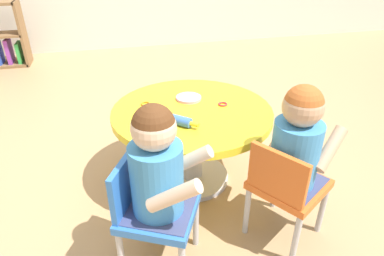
{
  "coord_description": "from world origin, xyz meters",
  "views": [
    {
      "loc": [
        -0.4,
        -1.61,
        1.3
      ],
      "look_at": [
        0.0,
        0.0,
        0.36
      ],
      "focal_mm": 31.73,
      "sensor_mm": 36.0,
      "label": 1
    }
  ],
  "objects": [
    {
      "name": "child_chair_right",
      "position": [
        0.31,
        -0.54,
        0.31
      ],
      "size": [
        0.41,
        0.41,
        0.54
      ],
      "color": "#B7B7BC",
      "rests_on": "ground"
    },
    {
      "name": "playdough_blob_0",
      "position": [
        0.01,
        0.13,
        0.48
      ],
      "size": [
        0.15,
        0.15,
        0.02
      ],
      "primitive_type": "cylinder",
      "color": "pink",
      "rests_on": "craft_table"
    },
    {
      "name": "cookie_cutter_0",
      "position": [
        -0.18,
        -0.05,
        0.48
      ],
      "size": [
        0.06,
        0.06,
        0.01
      ],
      "primitive_type": "torus",
      "color": "red",
      "rests_on": "craft_table"
    },
    {
      "name": "cookie_cutter_2",
      "position": [
        0.18,
        0.01,
        0.48
      ],
      "size": [
        0.05,
        0.05,
        0.01
      ],
      "primitive_type": "torus",
      "color": "red",
      "rests_on": "craft_table"
    },
    {
      "name": "craft_scissors",
      "position": [
        -0.24,
        -0.01,
        0.48
      ],
      "size": [
        0.09,
        0.14,
        0.01
      ],
      "color": "silver",
      "rests_on": "craft_table"
    },
    {
      "name": "cookie_cutter_1",
      "position": [
        -0.24,
        0.12,
        0.48
      ],
      "size": [
        0.05,
        0.05,
        0.01
      ],
      "primitive_type": "torus",
      "color": "orange",
      "rests_on": "craft_table"
    },
    {
      "name": "seated_child_left",
      "position": [
        -0.27,
        -0.56,
        0.53
      ],
      "size": [
        0.43,
        0.4,
        0.51
      ],
      "color": "#3F4772",
      "rests_on": "ground"
    },
    {
      "name": "ground_plane",
      "position": [
        0.0,
        0.0,
        0.0
      ],
      "size": [
        10.0,
        10.0,
        0.0
      ],
      "primitive_type": "plane",
      "color": "tan"
    },
    {
      "name": "craft_table",
      "position": [
        0.0,
        0.0,
        0.36
      ],
      "size": [
        0.88,
        0.88,
        0.47
      ],
      "color": "silver",
      "rests_on": "ground"
    },
    {
      "name": "seated_child_right",
      "position": [
        0.34,
        -0.52,
        0.53
      ],
      "size": [
        0.44,
        0.41,
        0.51
      ],
      "color": "#3F4772",
      "rests_on": "ground"
    },
    {
      "name": "child_chair_left",
      "position": [
        -0.31,
        -0.54,
        0.31
      ],
      "size": [
        0.4,
        0.4,
        0.54
      ],
      "color": "#B7B7BC",
      "rests_on": "ground"
    },
    {
      "name": "rolling_pin",
      "position": [
        -0.11,
        -0.15,
        0.5
      ],
      "size": [
        0.18,
        0.17,
        0.05
      ],
      "color": "#3F72CC",
      "rests_on": "craft_table"
    }
  ]
}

